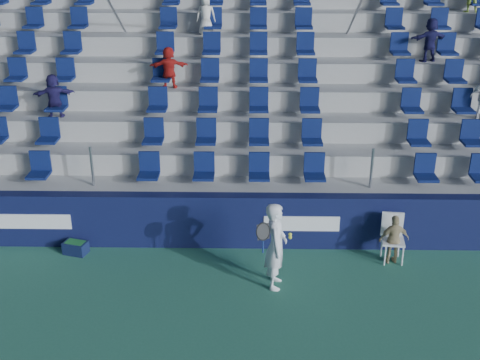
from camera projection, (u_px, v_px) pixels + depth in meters
name	position (u px, v px, depth m)	size (l,w,h in m)	color
ground	(225.00, 337.00, 10.22)	(70.00, 70.00, 0.00)	#2E6B52
sponsor_wall	(231.00, 221.00, 12.87)	(24.00, 0.32, 1.20)	#10153D
grandstand	(236.00, 89.00, 16.93)	(24.00, 8.17, 6.63)	#9D9D98
tennis_player	(276.00, 246.00, 11.32)	(0.69, 0.67, 1.75)	silver
line_judge_chair	(393.00, 234.00, 12.37)	(0.49, 0.50, 1.02)	white
line_judge	(394.00, 239.00, 12.25)	(0.62, 0.26, 1.06)	tan
ball_bin	(76.00, 247.00, 12.74)	(0.55, 0.43, 0.27)	#10193B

